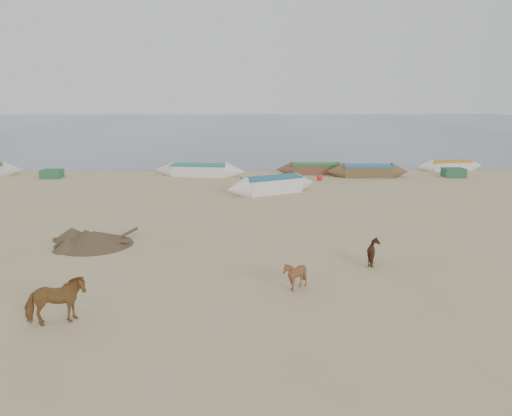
{
  "coord_description": "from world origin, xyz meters",
  "views": [
    {
      "loc": [
        -0.4,
        -17.47,
        5.87
      ],
      "look_at": [
        0.0,
        4.0,
        1.0
      ],
      "focal_mm": 35.0,
      "sensor_mm": 36.0,
      "label": 1
    }
  ],
  "objects_px": {
    "calf_right": "(375,253)",
    "near_canoe": "(272,185)",
    "cow_adult": "(56,301)",
    "calf_front": "(295,275)"
  },
  "relations": [
    {
      "from": "calf_right",
      "to": "near_canoe",
      "type": "height_order",
      "value": "near_canoe"
    },
    {
      "from": "near_canoe",
      "to": "calf_right",
      "type": "bearing_deg",
      "value": -104.55
    },
    {
      "from": "cow_adult",
      "to": "near_canoe",
      "type": "height_order",
      "value": "cow_adult"
    },
    {
      "from": "calf_front",
      "to": "near_canoe",
      "type": "xyz_separation_m",
      "value": [
        0.07,
        15.62,
        0.03
      ]
    },
    {
      "from": "near_canoe",
      "to": "calf_front",
      "type": "bearing_deg",
      "value": -117.42
    },
    {
      "from": "cow_adult",
      "to": "calf_right",
      "type": "height_order",
      "value": "cow_adult"
    },
    {
      "from": "calf_right",
      "to": "near_canoe",
      "type": "distance_m",
      "value": 13.65
    },
    {
      "from": "calf_right",
      "to": "cow_adult",
      "type": "bearing_deg",
      "value": 103.62
    },
    {
      "from": "cow_adult",
      "to": "calf_right",
      "type": "xyz_separation_m",
      "value": [
        9.5,
        4.54,
        -0.21
      ]
    },
    {
      "from": "calf_front",
      "to": "calf_right",
      "type": "height_order",
      "value": "calf_front"
    }
  ]
}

